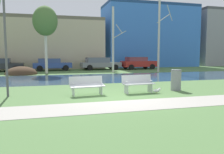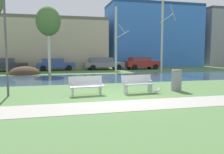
% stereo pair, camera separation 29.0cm
% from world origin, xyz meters
% --- Properties ---
extents(ground_plane, '(120.00, 120.00, 0.00)m').
position_xyz_m(ground_plane, '(0.00, 10.00, 0.00)').
color(ground_plane, '#4C703D').
extents(paved_path_strip, '(60.00, 1.80, 0.01)m').
position_xyz_m(paved_path_strip, '(0.00, -1.73, 0.01)').
color(paved_path_strip, '#9E998E').
rests_on(paved_path_strip, ground).
extents(river_band, '(80.00, 6.84, 0.01)m').
position_xyz_m(river_band, '(0.00, 8.06, 0.00)').
color(river_band, '#2D475B').
rests_on(river_band, ground).
extents(soil_mound, '(2.88, 2.67, 1.50)m').
position_xyz_m(soil_mound, '(-5.49, 12.97, 0.00)').
color(soil_mound, '#423021').
rests_on(soil_mound, ground).
extents(bench_left, '(1.64, 0.70, 0.87)m').
position_xyz_m(bench_left, '(-1.28, 0.85, 0.47)').
color(bench_left, silver).
rests_on(bench_left, ground).
extents(bench_right, '(1.64, 0.70, 0.87)m').
position_xyz_m(bench_right, '(1.27, 0.85, 0.47)').
color(bench_right, silver).
rests_on(bench_right, ground).
extents(trash_bin, '(0.55, 0.55, 1.09)m').
position_xyz_m(trash_bin, '(3.45, 0.99, 0.56)').
color(trash_bin, gray).
rests_on(trash_bin, ground).
extents(seagull, '(0.44, 0.16, 0.26)m').
position_xyz_m(seagull, '(2.09, 0.44, 0.13)').
color(seagull, white).
rests_on(seagull, ground).
extents(streetlamp, '(0.32, 0.32, 5.29)m').
position_xyz_m(streetlamp, '(-4.78, 1.39, 3.54)').
color(streetlamp, '#4C4C51').
rests_on(streetlamp, ground).
extents(birch_left, '(2.33, 2.33, 6.41)m').
position_xyz_m(birch_left, '(-3.23, 13.41, 4.95)').
color(birch_left, beige).
rests_on(birch_left, ground).
extents(birch_center_left, '(1.44, 2.30, 6.56)m').
position_xyz_m(birch_center_left, '(3.33, 12.86, 3.32)').
color(birch_center_left, beige).
rests_on(birch_center_left, ground).
extents(birch_center, '(1.53, 2.56, 7.66)m').
position_xyz_m(birch_center, '(8.14, 12.36, 3.94)').
color(birch_center, '#BCB7A8').
rests_on(birch_center, ground).
extents(parked_van_nearest_dark, '(4.66, 2.26, 1.42)m').
position_xyz_m(parked_van_nearest_dark, '(-8.05, 17.15, 0.75)').
color(parked_van_nearest_dark, '#282B30').
rests_on(parked_van_nearest_dark, ground).
extents(parked_sedan_second_blue, '(4.30, 2.17, 1.37)m').
position_xyz_m(parked_sedan_second_blue, '(-2.74, 17.11, 0.73)').
color(parked_sedan_second_blue, '#2D4793').
rests_on(parked_sedan_second_blue, ground).
extents(parked_hatch_third_grey, '(4.82, 2.29, 1.45)m').
position_xyz_m(parked_hatch_third_grey, '(2.83, 17.17, 0.77)').
color(parked_hatch_third_grey, slate).
rests_on(parked_hatch_third_grey, ground).
extents(parked_wagon_fourth_red, '(4.31, 2.26, 1.50)m').
position_xyz_m(parked_wagon_fourth_red, '(7.59, 16.83, 0.79)').
color(parked_wagon_fourth_red, maroon).
rests_on(parked_wagon_fourth_red, ground).
extents(building_beige_block, '(16.27, 7.97, 6.42)m').
position_xyz_m(building_beige_block, '(-4.23, 22.70, 3.21)').
color(building_beige_block, '#BCAD8E').
rests_on(building_beige_block, ground).
extents(building_blue_store, '(13.50, 6.06, 9.00)m').
position_xyz_m(building_blue_store, '(11.61, 22.67, 4.50)').
color(building_blue_store, '#3870C6').
rests_on(building_blue_store, ground).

